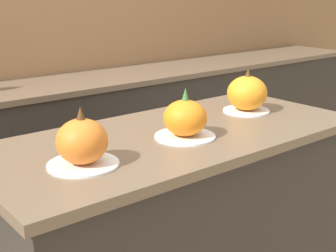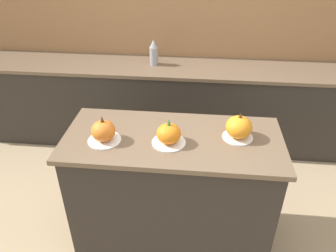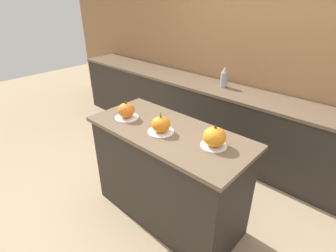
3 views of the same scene
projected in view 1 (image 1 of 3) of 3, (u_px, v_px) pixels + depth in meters
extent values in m
cube|color=#9E7047|center=(3.00, 26.00, 2.96)|extent=(8.00, 0.06, 2.50)
cube|color=#2D2823|center=(177.00, 248.00, 1.90)|extent=(1.43, 0.61, 0.92)
cube|color=brown|center=(177.00, 137.00, 1.77)|extent=(1.49, 0.67, 0.03)
cube|color=#2D2823|center=(35.00, 160.00, 2.94)|extent=(6.00, 0.56, 0.88)
cube|color=brown|center=(29.00, 89.00, 2.81)|extent=(6.00, 0.60, 0.03)
cylinder|color=white|center=(83.00, 164.00, 1.43)|extent=(0.22, 0.22, 0.01)
ellipsoid|color=orange|center=(82.00, 141.00, 1.41)|extent=(0.16, 0.16, 0.14)
cone|color=#4C2D14|center=(80.00, 113.00, 1.39)|extent=(0.03, 0.03, 0.04)
cylinder|color=white|center=(185.00, 136.00, 1.70)|extent=(0.22, 0.22, 0.01)
ellipsoid|color=orange|center=(185.00, 118.00, 1.68)|extent=(0.16, 0.16, 0.13)
cone|color=#38702D|center=(185.00, 95.00, 1.66)|extent=(0.03, 0.03, 0.05)
cylinder|color=white|center=(246.00, 111.00, 2.06)|extent=(0.20, 0.20, 0.01)
ellipsoid|color=orange|center=(247.00, 93.00, 2.04)|extent=(0.17, 0.17, 0.15)
cone|color=#4C2D14|center=(248.00, 73.00, 2.01)|extent=(0.03, 0.03, 0.04)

